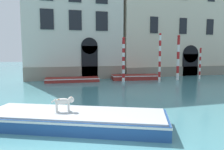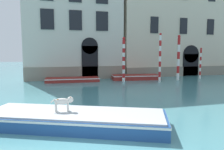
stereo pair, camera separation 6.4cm
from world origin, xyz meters
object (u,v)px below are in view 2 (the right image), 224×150
at_px(mooring_pole_1, 160,58).
at_px(mooring_pole_2, 200,63).
at_px(boat_moored_near_palazzo, 73,79).
at_px(mooring_pole_3, 124,59).
at_px(dog_on_deck, 63,102).
at_px(boat_moored_far, 136,77).
at_px(mooring_pole_0, 178,57).
at_px(boat_foreground, 74,119).

xyz_separation_m(mooring_pole_1, mooring_pole_2, (5.50, 1.18, -0.68)).
distance_m(boat_moored_near_palazzo, mooring_pole_2, 13.76).
height_order(mooring_pole_2, mooring_pole_3, mooring_pole_3).
relative_size(mooring_pole_2, mooring_pole_3, 0.77).
relative_size(dog_on_deck, boat_moored_far, 0.18).
xyz_separation_m(dog_on_deck, mooring_pole_1, (9.65, 10.21, 1.39)).
bearing_deg(mooring_pole_0, mooring_pole_3, 176.88).
bearing_deg(boat_foreground, mooring_pole_1, 72.33).
height_order(mooring_pole_1, mooring_pole_2, mooring_pole_1).
xyz_separation_m(mooring_pole_0, mooring_pole_2, (2.97, 0.36, -0.65)).
bearing_deg(dog_on_deck, boat_moored_far, 62.98).
xyz_separation_m(mooring_pole_1, mooring_pole_3, (-3.29, 1.14, -0.18)).
relative_size(dog_on_deck, boat_moored_near_palazzo, 0.17).
bearing_deg(mooring_pole_3, mooring_pole_2, 0.31).
relative_size(boat_moored_far, mooring_pole_3, 1.19).
bearing_deg(boat_moored_far, mooring_pole_2, -2.91).
relative_size(boat_moored_far, mooring_pole_0, 1.11).
bearing_deg(boat_moored_near_palazzo, boat_foreground, -91.60).
bearing_deg(mooring_pole_1, boat_moored_far, 121.73).
bearing_deg(mooring_pole_3, mooring_pole_0, -3.12).
relative_size(boat_foreground, boat_moored_far, 1.47).
distance_m(boat_foreground, boat_moored_near_palazzo, 13.09).
height_order(boat_moored_far, mooring_pole_1, mooring_pole_1).
bearing_deg(boat_moored_far, mooring_pole_1, -50.99).
distance_m(mooring_pole_0, mooring_pole_2, 3.06).
xyz_separation_m(dog_on_deck, mooring_pole_3, (6.36, 11.35, 1.21)).
bearing_deg(dog_on_deck, boat_foreground, -25.47).
bearing_deg(mooring_pole_2, boat_foreground, -141.76).
xyz_separation_m(boat_moored_far, mooring_pole_3, (-1.78, -1.31, 1.93)).
relative_size(mooring_pole_0, mooring_pole_1, 0.98).
bearing_deg(mooring_pole_0, boat_moored_far, 158.10).
height_order(boat_foreground, boat_moored_far, boat_foreground).
relative_size(dog_on_deck, mooring_pole_0, 0.20).
bearing_deg(boat_moored_near_palazzo, mooring_pole_3, -13.41).
height_order(dog_on_deck, boat_moored_near_palazzo, dog_on_deck).
xyz_separation_m(boat_foreground, mooring_pole_0, (11.79, 11.27, 2.03)).
distance_m(boat_moored_far, mooring_pole_2, 7.26).
height_order(mooring_pole_0, mooring_pole_2, mooring_pole_0).
height_order(mooring_pole_0, mooring_pole_1, mooring_pole_1).
relative_size(boat_foreground, mooring_pole_3, 1.75).
relative_size(boat_moored_near_palazzo, mooring_pole_1, 1.12).
height_order(boat_foreground, boat_moored_near_palazzo, boat_foreground).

